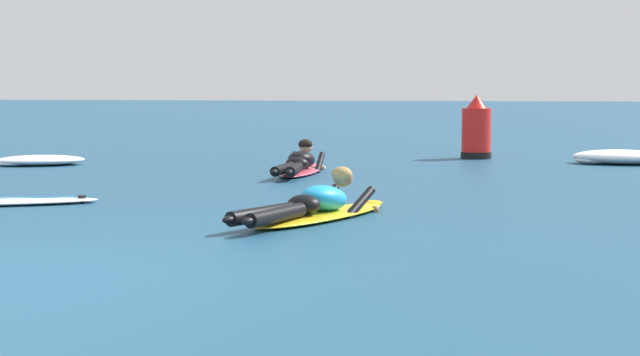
% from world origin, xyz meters
% --- Properties ---
extents(ground_plane, '(120.00, 120.00, 0.00)m').
position_xyz_m(ground_plane, '(0.00, 10.00, 0.00)').
color(ground_plane, navy).
extents(surfer_near, '(1.43, 2.65, 0.53)m').
position_xyz_m(surfer_near, '(1.79, 3.37, 0.13)').
color(surfer_near, yellow).
rests_on(surfer_near, ground).
extents(surfer_far, '(0.55, 2.63, 0.54)m').
position_xyz_m(surfer_far, '(0.76, 8.50, 0.14)').
color(surfer_far, '#E54C66').
rests_on(surfer_far, ground).
extents(drifting_surfboard, '(2.20, 1.26, 0.16)m').
position_xyz_m(drifting_surfboard, '(-1.86, 4.11, 0.03)').
color(drifting_surfboard, white).
rests_on(drifting_surfboard, ground).
extents(whitewater_mid_left, '(1.69, 1.10, 0.24)m').
position_xyz_m(whitewater_mid_left, '(5.75, 11.19, 0.11)').
color(whitewater_mid_left, white).
rests_on(whitewater_mid_left, ground).
extents(whitewater_back, '(1.65, 1.34, 0.17)m').
position_xyz_m(whitewater_back, '(-3.74, 9.53, 0.08)').
color(whitewater_back, white).
rests_on(whitewater_back, ground).
extents(channel_marker_buoy, '(0.55, 0.55, 1.14)m').
position_xyz_m(channel_marker_buoy, '(3.35, 12.13, 0.46)').
color(channel_marker_buoy, red).
rests_on(channel_marker_buoy, ground).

